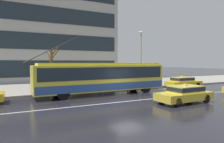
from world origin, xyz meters
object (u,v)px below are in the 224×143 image
object	(u,v)px
taxi_ahead_of_bus	(183,82)
pedestrian_approaching_curb	(77,74)
bus_shelter	(84,71)
street_tree_bare	(52,67)
pedestrian_at_shelter	(65,75)
street_lamp	(141,54)
trolleybus	(103,77)
pedestrian_walking_past	(128,79)
taxi_oncoming_near	(185,93)

from	to	relation	value
taxi_ahead_of_bus	pedestrian_approaching_curb	bearing A→B (deg)	161.24
taxi_ahead_of_bus	bus_shelter	bearing A→B (deg)	163.79
street_tree_bare	pedestrian_at_shelter	bearing A→B (deg)	-62.55
pedestrian_at_shelter	pedestrian_approaching_curb	distance (m)	2.71
bus_shelter	street_lamp	bearing A→B (deg)	-11.74
bus_shelter	pedestrian_at_shelter	xyz separation A→B (m)	(-2.30, -1.31, -0.33)
trolleybus	taxi_ahead_of_bus	size ratio (longest dim) A/B	2.97
pedestrian_at_shelter	bus_shelter	bearing A→B (deg)	29.67
taxi_ahead_of_bus	bus_shelter	xyz separation A→B (m)	(-11.21, 3.26, 1.38)
trolleybus	street_tree_bare	size ratio (longest dim) A/B	2.84
pedestrian_walking_past	street_tree_bare	size ratio (longest dim) A/B	0.37
taxi_oncoming_near	pedestrian_walking_past	xyz separation A→B (m)	(0.16, 8.50, 0.45)
trolleybus	street_lamp	xyz separation A→B (m)	(5.75, 2.09, 2.36)
street_lamp	street_tree_bare	xyz separation A→B (m)	(-9.75, 1.87, -1.47)
pedestrian_walking_past	street_lamp	distance (m)	3.29
pedestrian_approaching_curb	street_lamp	xyz separation A→B (m)	(7.01, -2.07, 2.23)
pedestrian_at_shelter	taxi_ahead_of_bus	bearing A→B (deg)	-8.20
bus_shelter	street_tree_bare	xyz separation A→B (m)	(-3.25, 0.52, 0.42)
bus_shelter	taxi_oncoming_near	bearing A→B (deg)	-64.35
taxi_ahead_of_bus	street_tree_bare	bearing A→B (deg)	165.37
bus_shelter	street_tree_bare	bearing A→B (deg)	170.99
taxi_ahead_of_bus	pedestrian_approaching_curb	world-z (taller)	pedestrian_approaching_curb
pedestrian_walking_past	taxi_ahead_of_bus	bearing A→B (deg)	-17.78
pedestrian_walking_past	bus_shelter	bearing A→B (deg)	165.92
trolleybus	street_tree_bare	distance (m)	5.70
pedestrian_at_shelter	pedestrian_approaching_curb	xyz separation A→B (m)	(1.79, 2.03, -0.00)
taxi_ahead_of_bus	bus_shelter	world-z (taller)	bus_shelter
bus_shelter	street_tree_bare	distance (m)	3.32
pedestrian_walking_past	street_lamp	bearing A→B (deg)	-4.83
taxi_oncoming_near	street_tree_bare	xyz separation A→B (m)	(-7.91, 10.22, 1.80)
pedestrian_walking_past	street_tree_bare	xyz separation A→B (m)	(-8.07, 1.72, 1.36)
taxi_oncoming_near	bus_shelter	xyz separation A→B (m)	(-4.66, 9.71, 1.38)
taxi_ahead_of_bus	taxi_oncoming_near	world-z (taller)	same
trolleybus	pedestrian_at_shelter	xyz separation A→B (m)	(-3.06, 2.13, 0.13)
taxi_ahead_of_bus	pedestrian_at_shelter	world-z (taller)	pedestrian_at_shelter
street_tree_bare	trolleybus	bearing A→B (deg)	-44.61
taxi_ahead_of_bus	pedestrian_walking_past	xyz separation A→B (m)	(-6.39, 2.05, 0.45)
pedestrian_approaching_curb	street_tree_bare	bearing A→B (deg)	-175.70
trolleybus	street_tree_bare	xyz separation A→B (m)	(-4.01, 3.95, 0.88)
street_lamp	street_tree_bare	distance (m)	10.04
taxi_oncoming_near	pedestrian_approaching_curb	xyz separation A→B (m)	(-5.17, 10.43, 1.04)
pedestrian_at_shelter	street_tree_bare	size ratio (longest dim) A/B	0.43
taxi_oncoming_near	bus_shelter	distance (m)	10.86
trolleybus	pedestrian_approaching_curb	world-z (taller)	trolleybus
trolleybus	street_tree_bare	bearing A→B (deg)	135.39
trolleybus	pedestrian_at_shelter	bearing A→B (deg)	145.19
pedestrian_walking_past	taxi_oncoming_near	bearing A→B (deg)	-91.10
taxi_ahead_of_bus	street_lamp	distance (m)	6.05
taxi_ahead_of_bus	pedestrian_walking_past	size ratio (longest dim) A/B	2.60
taxi_oncoming_near	street_lamp	bearing A→B (deg)	77.56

